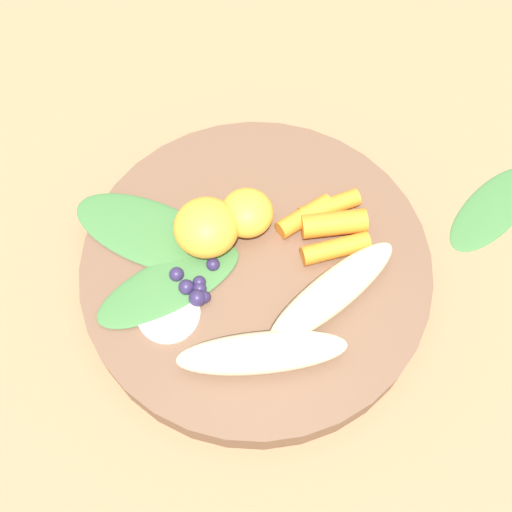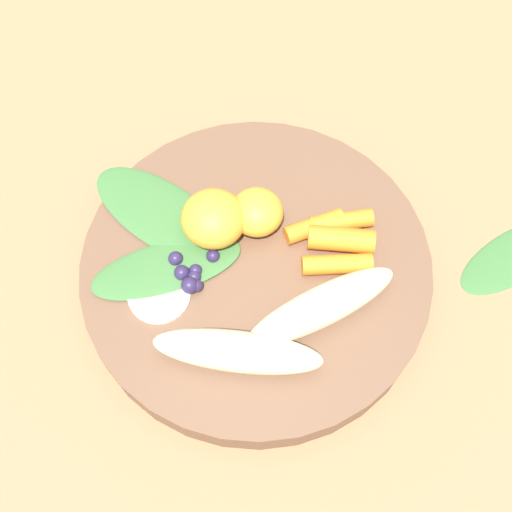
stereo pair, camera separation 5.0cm
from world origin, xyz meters
name	(u,v)px [view 2 (the right image)]	position (x,y,z in m)	size (l,w,h in m)	color
ground_plane	(256,277)	(0.00, 0.00, 0.00)	(2.40, 2.40, 0.00)	#99704C
bowl	(256,270)	(0.00, 0.00, 0.01)	(0.28, 0.28, 0.03)	brown
banana_peeled_left	(322,306)	(-0.05, -0.04, 0.05)	(0.12, 0.03, 0.03)	beige
banana_peeled_right	(238,351)	(-0.08, 0.03, 0.05)	(0.12, 0.03, 0.03)	beige
orange_segment_near	(214,219)	(0.04, 0.03, 0.05)	(0.05, 0.05, 0.04)	#F4A833
orange_segment_far	(257,212)	(0.04, -0.01, 0.05)	(0.04, 0.04, 0.03)	#F4A833
carrot_front	(337,264)	(-0.02, -0.06, 0.04)	(0.02, 0.02, 0.05)	orange
carrot_mid_left	(341,239)	(0.00, -0.07, 0.04)	(0.02, 0.02, 0.05)	orange
carrot_mid_right	(341,222)	(0.02, -0.07, 0.04)	(0.02, 0.02, 0.05)	orange
carrot_rear	(314,226)	(0.02, -0.05, 0.04)	(0.02, 0.02, 0.05)	orange
blueberry_pile	(191,274)	(0.00, 0.05, 0.04)	(0.04, 0.04, 0.01)	#2D234C
coconut_shred_patch	(159,295)	(-0.01, 0.08, 0.03)	(0.05, 0.05, 0.00)	white
kale_leaf_left	(162,214)	(0.06, 0.07, 0.03)	(0.14, 0.06, 0.01)	#3D7038
kale_leaf_right	(167,267)	(0.01, 0.07, 0.03)	(0.12, 0.05, 0.01)	#3D7038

